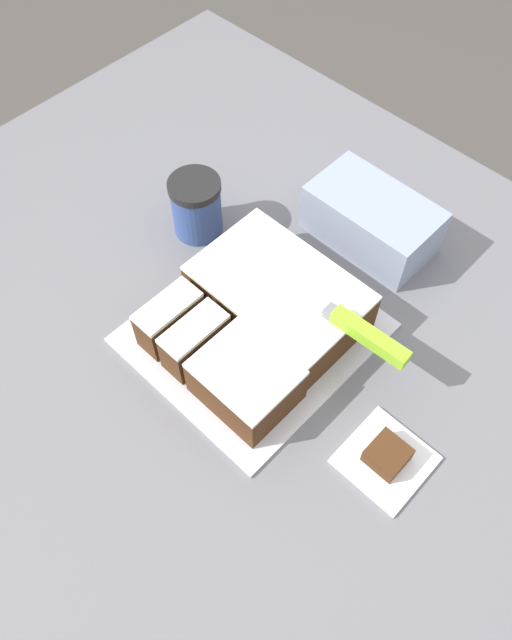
{
  "coord_description": "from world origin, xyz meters",
  "views": [
    {
      "loc": [
        0.36,
        -0.39,
        1.75
      ],
      "look_at": [
        0.0,
        -0.02,
        0.97
      ],
      "focal_mm": 35.0,
      "sensor_mm": 36.0,
      "label": 1
    }
  ],
  "objects": [
    {
      "name": "ground_plane",
      "position": [
        0.0,
        0.0,
        0.0
      ],
      "size": [
        8.0,
        8.0,
        0.0
      ],
      "primitive_type": "plane",
      "color": "#4C4742"
    },
    {
      "name": "countertop",
      "position": [
        0.0,
        0.0,
        0.46
      ],
      "size": [
        1.4,
        1.1,
        0.93
      ],
      "color": "slate",
      "rests_on": "ground_plane"
    },
    {
      "name": "cake_board",
      "position": [
        0.0,
        -0.02,
        0.93
      ],
      "size": [
        0.32,
        0.34,
        0.01
      ],
      "color": "silver",
      "rests_on": "countertop"
    },
    {
      "name": "cake",
      "position": [
        0.01,
        -0.02,
        0.97
      ],
      "size": [
        0.26,
        0.28,
        0.08
      ],
      "color": "#472814",
      "rests_on": "cake_board"
    },
    {
      "name": "knife",
      "position": [
        0.13,
        0.04,
        1.02
      ],
      "size": [
        0.33,
        0.04,
        0.02
      ],
      "rotation": [
        0.0,
        0.0,
        3.2
      ],
      "color": "silver",
      "rests_on": "cake"
    },
    {
      "name": "coffee_cup",
      "position": [
        -0.22,
        0.07,
        0.98
      ],
      "size": [
        0.09,
        0.09,
        0.11
      ],
      "color": "#334C8C",
      "rests_on": "countertop"
    },
    {
      "name": "paper_napkin",
      "position": [
        0.27,
        -0.04,
        0.93
      ],
      "size": [
        0.11,
        0.11,
        0.01
      ],
      "color": "white",
      "rests_on": "countertop"
    },
    {
      "name": "brownie",
      "position": [
        0.27,
        -0.04,
        0.95
      ],
      "size": [
        0.05,
        0.05,
        0.03
      ],
      "color": "#472814",
      "rests_on": "paper_napkin"
    },
    {
      "name": "storage_box",
      "position": [
        0.01,
        0.26,
        0.97
      ],
      "size": [
        0.21,
        0.12,
        0.09
      ],
      "color": "#8C99B2",
      "rests_on": "countertop"
    }
  ]
}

